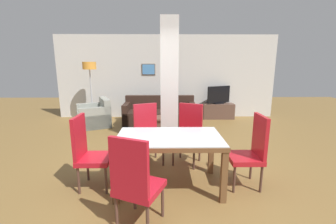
% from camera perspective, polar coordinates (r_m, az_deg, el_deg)
% --- Properties ---
extents(ground_plane, '(18.00, 18.00, 0.00)m').
position_cam_1_polar(ground_plane, '(3.53, 0.24, -18.20)').
color(ground_plane, brown).
extents(back_wall, '(7.20, 0.09, 2.70)m').
position_cam_1_polar(back_wall, '(7.54, -0.43, 8.89)').
color(back_wall, silver).
rests_on(back_wall, ground_plane).
extents(divider_pillar, '(0.36, 0.31, 2.70)m').
position_cam_1_polar(divider_pillar, '(4.73, 0.33, 6.92)').
color(divider_pillar, silver).
rests_on(divider_pillar, ground_plane).
extents(dining_table, '(1.50, 0.92, 0.78)m').
position_cam_1_polar(dining_table, '(3.26, 0.25, -8.89)').
color(dining_table, brown).
rests_on(dining_table, ground_plane).
extents(dining_chair_far_left, '(0.60, 0.60, 1.07)m').
position_cam_1_polar(dining_chair_far_left, '(4.10, -5.23, -5.10)').
color(dining_chair_far_left, '#B51B2A').
rests_on(dining_chair_far_left, ground_plane).
extents(dining_chair_far_right, '(0.61, 0.61, 1.07)m').
position_cam_1_polar(dining_chair_far_right, '(4.11, 5.26, -5.10)').
color(dining_chair_far_right, '#B61421').
rests_on(dining_chair_far_right, ground_plane).
extents(dining_chair_head_left, '(0.46, 0.46, 1.07)m').
position_cam_1_polar(dining_chair_head_left, '(3.45, -19.57, -9.16)').
color(dining_chair_head_left, red).
rests_on(dining_chair_head_left, ground_plane).
extents(dining_chair_head_right, '(0.46, 0.46, 1.07)m').
position_cam_1_polar(dining_chair_head_right, '(3.51, 20.32, -8.90)').
color(dining_chair_head_right, '#B31721').
rests_on(dining_chair_head_right, ground_plane).
extents(dining_chair_near_left, '(0.60, 0.60, 1.07)m').
position_cam_1_polar(dining_chair_near_left, '(2.51, -8.28, -16.89)').
color(dining_chair_near_left, red).
rests_on(dining_chair_near_left, ground_plane).
extents(sofa, '(2.11, 0.86, 0.82)m').
position_cam_1_polar(sofa, '(6.75, -2.12, -0.64)').
color(sofa, '#312019').
rests_on(sofa, ground_plane).
extents(armchair, '(1.15, 1.19, 0.79)m').
position_cam_1_polar(armchair, '(6.87, -18.00, -1.07)').
color(armchair, gray).
rests_on(armchair, ground_plane).
extents(coffee_table, '(0.72, 0.50, 0.44)m').
position_cam_1_polar(coffee_table, '(5.84, -3.13, -3.32)').
color(coffee_table, brown).
rests_on(coffee_table, ground_plane).
extents(bottle, '(0.08, 0.08, 0.27)m').
position_cam_1_polar(bottle, '(5.62, -3.57, -0.57)').
color(bottle, '#4C2D14').
rests_on(bottle, coffee_table).
extents(tv_stand, '(1.02, 0.40, 0.50)m').
position_cam_1_polar(tv_stand, '(7.62, 12.56, 0.26)').
color(tv_stand, brown).
rests_on(tv_stand, ground_plane).
extents(tv_screen, '(0.80, 0.39, 0.58)m').
position_cam_1_polar(tv_screen, '(7.53, 12.74, 4.20)').
color(tv_screen, black).
rests_on(tv_screen, tv_stand).
extents(floor_lamp, '(0.39, 0.39, 1.84)m').
position_cam_1_polar(floor_lamp, '(7.20, -19.27, 9.79)').
color(floor_lamp, '#B7B7BC').
rests_on(floor_lamp, ground_plane).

